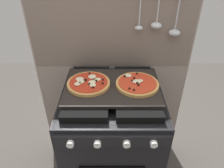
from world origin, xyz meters
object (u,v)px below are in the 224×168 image
at_px(pizza_right, 137,84).
at_px(stove, 112,141).
at_px(pizza_left, 89,83).
at_px(baking_tray, 112,87).

bearing_deg(pizza_right, stove, -178.75).
relative_size(stove, pizza_left, 3.63).
bearing_deg(pizza_left, pizza_right, -1.04).
bearing_deg(pizza_left, baking_tray, -2.78).
bearing_deg(baking_tray, stove, -90.00).
height_order(stove, pizza_left, pizza_left).
xyz_separation_m(baking_tray, pizza_right, (0.14, 0.00, 0.02)).
distance_m(baking_tray, pizza_right, 0.15).
bearing_deg(stove, pizza_left, 176.52).
relative_size(baking_tray, pizza_left, 2.18).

